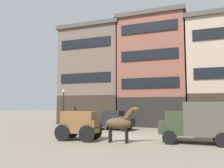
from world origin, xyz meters
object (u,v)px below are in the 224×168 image
at_px(sedan_light, 214,122).
at_px(streetlamp_curbside, 63,102).
at_px(draft_horse, 120,123).
at_px(sedan_dark, 114,120).
at_px(pedestrian_officer, 65,118).
at_px(delivery_truck_near, 197,121).
at_px(fire_hydrant_curbside, 90,123).
at_px(cargo_wagon, 79,123).

distance_m(sedan_light, streetlamp_curbside, 15.70).
distance_m(draft_horse, sedan_dark, 7.28).
distance_m(draft_horse, pedestrian_officer, 10.91).
height_order(sedan_light, streetlamp_curbside, streetlamp_curbside).
xyz_separation_m(delivery_truck_near, fire_hydrant_curbside, (-11.02, 7.06, -1.00)).
bearing_deg(streetlamp_curbside, sedan_dark, -12.20).
bearing_deg(streetlamp_curbside, sedan_light, -2.97).
height_order(cargo_wagon, sedan_light, cargo_wagon).
relative_size(draft_horse, sedan_dark, 0.62).
height_order(pedestrian_officer, fire_hydrant_curbside, pedestrian_officer).
bearing_deg(pedestrian_officer, delivery_truck_near, -22.37).
bearing_deg(cargo_wagon, pedestrian_officer, 128.54).
distance_m(cargo_wagon, streetlamp_curbside, 10.54).
relative_size(sedan_dark, pedestrian_officer, 2.12).
height_order(cargo_wagon, pedestrian_officer, cargo_wagon).
bearing_deg(delivery_truck_near, streetlamp_curbside, 154.83).
bearing_deg(pedestrian_officer, cargo_wagon, -51.46).
distance_m(pedestrian_officer, streetlamp_curbside, 2.33).
distance_m(cargo_wagon, sedan_light, 11.67).
bearing_deg(draft_horse, cargo_wagon, -179.95).
xyz_separation_m(delivery_truck_near, streetlamp_curbside, (-14.14, 6.65, 1.25)).
bearing_deg(fire_hydrant_curbside, draft_horse, -53.48).
distance_m(draft_horse, delivery_truck_near, 4.92).
bearing_deg(pedestrian_officer, streetlamp_curbside, 129.15).
relative_size(streetlamp_curbside, fire_hydrant_curbside, 4.96).
distance_m(cargo_wagon, fire_hydrant_curbside, 9.23).
bearing_deg(cargo_wagon, delivery_truck_near, 11.12).
bearing_deg(sedan_dark, cargo_wagon, -91.23).
height_order(draft_horse, delivery_truck_near, delivery_truck_near).
bearing_deg(sedan_light, sedan_dark, -175.96).
xyz_separation_m(cargo_wagon, pedestrian_officer, (-5.50, 6.90, -0.17)).
relative_size(pedestrian_officer, streetlamp_curbside, 0.44).
bearing_deg(sedan_light, fire_hydrant_curbside, 174.39).
distance_m(delivery_truck_near, sedan_dark, 9.13).
relative_size(draft_horse, sedan_light, 0.61).
bearing_deg(delivery_truck_near, cargo_wagon, -168.88).
relative_size(draft_horse, delivery_truck_near, 0.53).
bearing_deg(sedan_dark, fire_hydrant_curbside, 152.29).
xyz_separation_m(draft_horse, streetlamp_curbside, (-9.46, 8.14, 1.40)).
distance_m(cargo_wagon, pedestrian_officer, 8.83).
xyz_separation_m(draft_horse, sedan_light, (6.12, 7.33, -0.36)).
xyz_separation_m(sedan_dark, pedestrian_officer, (-5.64, 0.20, 0.07)).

